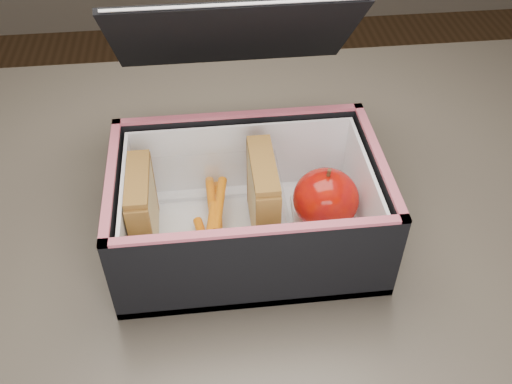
{
  "coord_description": "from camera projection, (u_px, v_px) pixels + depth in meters",
  "views": [
    {
      "loc": [
        -0.04,
        -0.46,
        1.24
      ],
      "look_at": [
        0.01,
        -0.01,
        0.81
      ],
      "focal_mm": 40.0,
      "sensor_mm": 36.0,
      "label": 1
    }
  ],
  "objects": [
    {
      "name": "kitchen_table",
      "position": [
        251.0,
        275.0,
        0.74
      ],
      "size": [
        1.2,
        0.8,
        0.75
      ],
      "color": "brown",
      "rests_on": "ground"
    },
    {
      "name": "lunch_bag",
      "position": [
        247.0,
        197.0,
        0.62
      ],
      "size": [
        0.29,
        0.32,
        0.24
      ],
      "color": "black",
      "rests_on": "kitchen_table"
    },
    {
      "name": "plastic_tub",
      "position": [
        204.0,
        214.0,
        0.62
      ],
      "size": [
        0.17,
        0.12,
        0.07
      ],
      "primitive_type": null,
      "color": "white",
      "rests_on": "lunch_bag"
    },
    {
      "name": "sandwich_left",
      "position": [
        143.0,
        209.0,
        0.61
      ],
      "size": [
        0.02,
        0.08,
        0.09
      ],
      "color": "#DECA84",
      "rests_on": "plastic_tub"
    },
    {
      "name": "sandwich_right",
      "position": [
        263.0,
        198.0,
        0.61
      ],
      "size": [
        0.03,
        0.09,
        0.1
      ],
      "color": "#DECA84",
      "rests_on": "plastic_tub"
    },
    {
      "name": "carrot_sticks",
      "position": [
        213.0,
        225.0,
        0.63
      ],
      "size": [
        0.04,
        0.15,
        0.03
      ],
      "color": "orange",
      "rests_on": "plastic_tub"
    },
    {
      "name": "paper_napkin",
      "position": [
        324.0,
        218.0,
        0.66
      ],
      "size": [
        0.08,
        0.08,
        0.01
      ],
      "primitive_type": "cube",
      "rotation": [
        0.0,
        0.0,
        -0.09
      ],
      "color": "white",
      "rests_on": "lunch_bag"
    },
    {
      "name": "red_apple",
      "position": [
        326.0,
        199.0,
        0.63
      ],
      "size": [
        0.08,
        0.08,
        0.08
      ],
      "rotation": [
        0.0,
        0.0,
        0.16
      ],
      "color": "maroon",
      "rests_on": "paper_napkin"
    }
  ]
}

